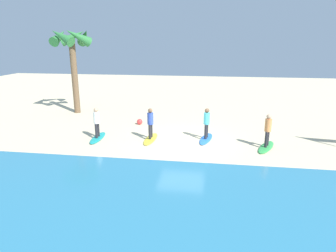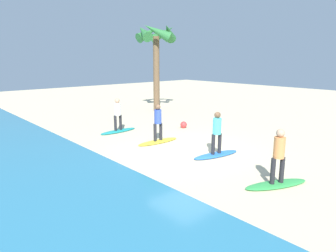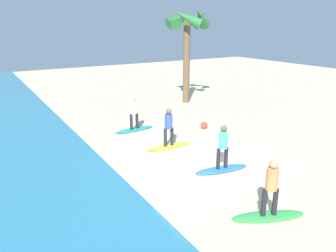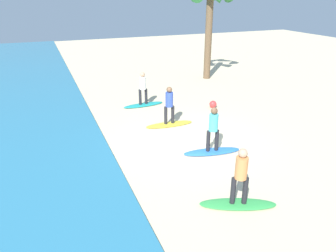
% 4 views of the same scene
% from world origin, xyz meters
% --- Properties ---
extents(ground_plane, '(60.00, 60.00, 0.00)m').
position_xyz_m(ground_plane, '(0.00, 0.00, 0.00)').
color(ground_plane, beige).
extents(surfboard_green, '(1.32, 2.15, 0.09)m').
position_xyz_m(surfboard_green, '(-4.29, 0.50, 0.04)').
color(surfboard_green, green).
rests_on(surfboard_green, ground).
extents(surfer_green, '(0.32, 0.44, 1.64)m').
position_xyz_m(surfer_green, '(-4.29, 0.50, 1.04)').
color(surfer_green, '#232328').
rests_on(surfer_green, surfboard_green).
extents(surfboard_blue, '(0.91, 2.17, 0.09)m').
position_xyz_m(surfboard_blue, '(-1.28, -0.38, 0.04)').
color(surfboard_blue, blue).
rests_on(surfboard_blue, ground).
extents(surfer_blue, '(0.32, 0.46, 1.64)m').
position_xyz_m(surfer_blue, '(-1.28, -0.38, 1.04)').
color(surfer_blue, '#232328').
rests_on(surfer_blue, surfboard_blue).
extents(surfboard_yellow, '(0.66, 2.12, 0.09)m').
position_xyz_m(surfboard_yellow, '(1.69, 0.08, 0.04)').
color(surfboard_yellow, yellow).
rests_on(surfboard_yellow, ground).
extents(surfer_yellow, '(0.32, 0.46, 1.64)m').
position_xyz_m(surfer_yellow, '(1.69, 0.08, 1.04)').
color(surfer_yellow, '#232328').
rests_on(surfer_yellow, surfboard_yellow).
extents(surfboard_teal, '(0.68, 2.13, 0.09)m').
position_xyz_m(surfboard_teal, '(4.59, 0.33, 0.04)').
color(surfboard_teal, teal).
rests_on(surfboard_teal, ground).
extents(surfer_teal, '(0.32, 0.46, 1.64)m').
position_xyz_m(surfer_teal, '(4.59, 0.33, 1.04)').
color(surfer_teal, '#232328').
rests_on(surfer_teal, surfboard_teal).
extents(palm_tree, '(2.88, 3.03, 6.13)m').
position_xyz_m(palm_tree, '(8.35, -5.33, 4.91)').
color(palm_tree, brown).
rests_on(palm_tree, ground).
extents(beach_ball, '(0.36, 0.36, 0.36)m').
position_xyz_m(beach_ball, '(3.00, -2.81, 0.18)').
color(beach_ball, '#E53838').
rests_on(beach_ball, ground).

